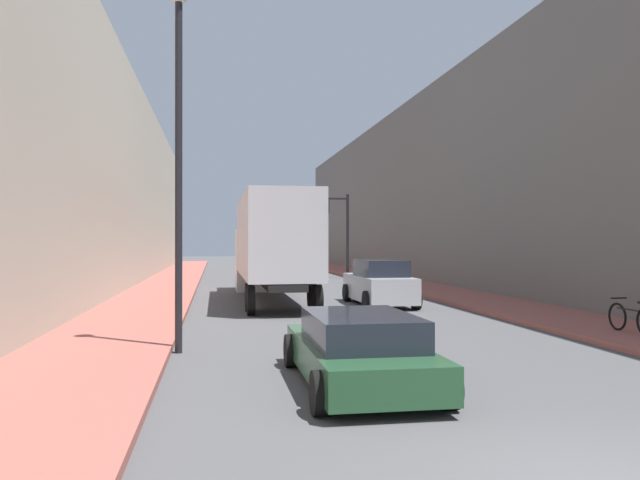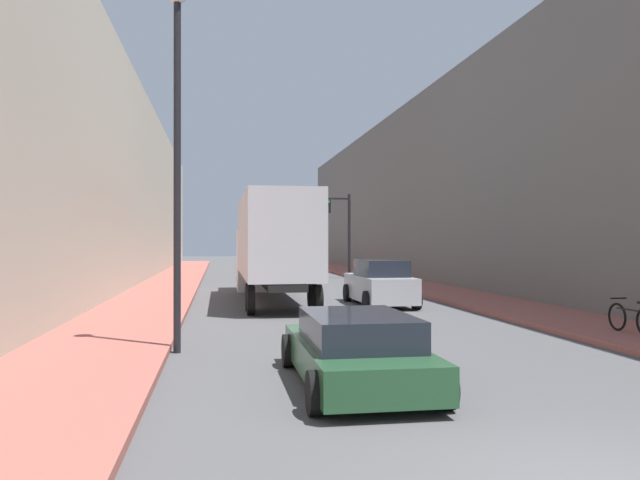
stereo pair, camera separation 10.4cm
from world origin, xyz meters
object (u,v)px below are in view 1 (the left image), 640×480
suv_car (379,284)px  traffic_signal_gantry (324,218)px  street_lamp (179,121)px  sedan_car (359,350)px  parked_bicycle (631,318)px  semi_truck (271,244)px

suv_car → traffic_signal_gantry: traffic_signal_gantry is taller
traffic_signal_gantry → street_lamp: bearing=-106.5°
sedan_car → suv_car: 13.48m
street_lamp → suv_car: bearing=52.9°
suv_car → traffic_signal_gantry: size_ratio=0.84×
sedan_car → parked_bicycle: 8.68m
suv_car → traffic_signal_gantry: bearing=87.1°
sedan_car → semi_truck: bearing=90.5°
semi_truck → parked_bicycle: semi_truck is taller
semi_truck → street_lamp: (-3.08, -12.10, 2.74)m
street_lamp → parked_bicycle: street_lamp is taller
semi_truck → suv_car: bearing=-35.8°
sedan_car → traffic_signal_gantry: (4.70, 30.44, 3.42)m
traffic_signal_gantry → suv_car: bearing=-92.9°
semi_truck → sedan_car: bearing=-89.5°
street_lamp → parked_bicycle: (11.04, 0.05, -4.56)m
semi_truck → suv_car: size_ratio=2.76×
suv_car → parked_bicycle: suv_car is taller
parked_bicycle → sedan_car: bearing=-154.7°
sedan_car → parked_bicycle: bearing=25.3°
parked_bicycle → street_lamp: bearing=-179.8°
semi_truck → street_lamp: 12.78m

